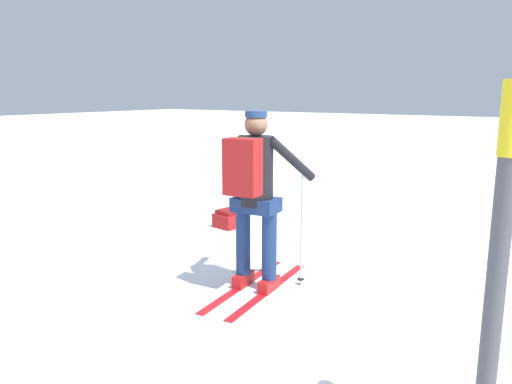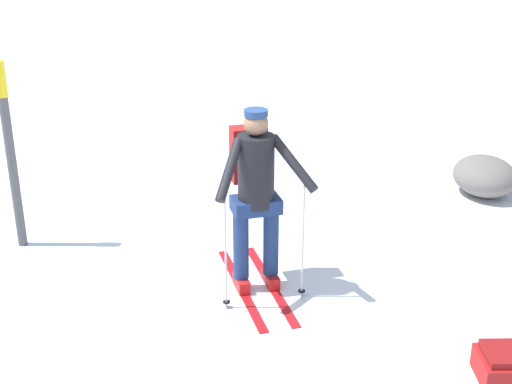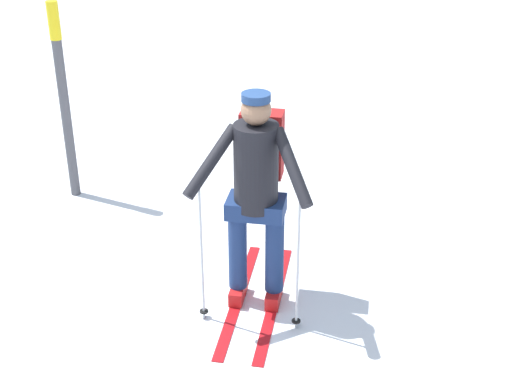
% 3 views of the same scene
% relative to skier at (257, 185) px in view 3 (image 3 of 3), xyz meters
% --- Properties ---
extents(ground_plane, '(80.00, 80.00, 0.00)m').
position_rel_skier_xyz_m(ground_plane, '(0.53, -0.68, -1.06)').
color(ground_plane, white).
extents(skier, '(1.66, 0.97, 1.80)m').
position_rel_skier_xyz_m(skier, '(0.00, 0.00, 0.00)').
color(skier, red).
rests_on(skier, ground_plane).
extents(trail_marker, '(0.11, 0.11, 2.04)m').
position_rel_skier_xyz_m(trail_marker, '(-1.33, -2.37, 0.13)').
color(trail_marker, '#4C4C51').
rests_on(trail_marker, ground_plane).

